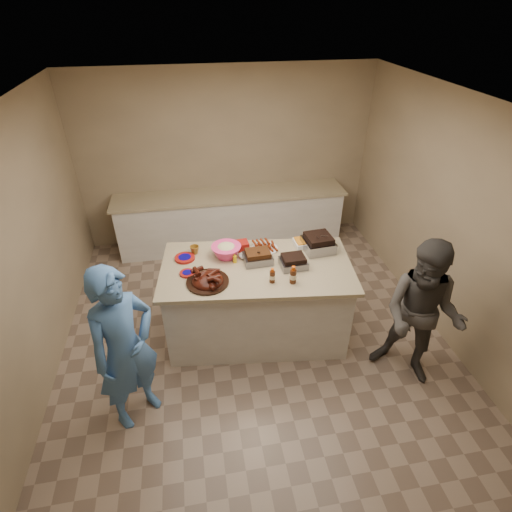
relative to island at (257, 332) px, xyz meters
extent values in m
cube|color=#47230F|center=(0.02, 0.07, 1.00)|extent=(0.32, 0.25, 0.09)
cube|color=black|center=(0.39, -0.08, 1.00)|extent=(0.29, 0.25, 0.08)
cube|color=gray|center=(0.76, 0.20, 1.00)|extent=(0.36, 0.36, 0.13)
cylinder|color=silver|center=(0.15, 0.33, 1.00)|extent=(0.35, 0.35, 0.05)
cube|color=orange|center=(0.66, 0.33, 1.00)|extent=(0.30, 0.22, 0.08)
cylinder|color=#3F1C0B|center=(0.11, -0.31, 1.00)|extent=(0.06, 0.06, 0.17)
cylinder|color=#3F1C0B|center=(0.31, -0.36, 1.00)|extent=(0.08, 0.08, 0.20)
cylinder|color=yellow|center=(-0.23, 0.11, 1.00)|extent=(0.05, 0.05, 0.11)
imported|color=silver|center=(-0.11, 0.18, 1.00)|extent=(0.13, 0.06, 0.13)
cylinder|color=maroon|center=(-0.78, 0.28, 1.00)|extent=(0.25, 0.25, 0.03)
cylinder|color=maroon|center=(-0.76, -0.02, 1.00)|extent=(0.18, 0.18, 0.02)
imported|color=brown|center=(-0.66, 0.37, 1.00)|extent=(0.12, 0.11, 0.11)
cube|color=maroon|center=(-0.13, 0.37, 1.00)|extent=(0.20, 0.16, 0.10)
imported|color=#497BBE|center=(-1.35, -0.88, 0.00)|extent=(1.60, 1.74, 0.42)
imported|color=#494641|center=(1.50, -0.90, 0.00)|extent=(1.72, 1.76, 0.63)
camera|label=1|loc=(-0.64, -3.53, 3.52)|focal=28.00mm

